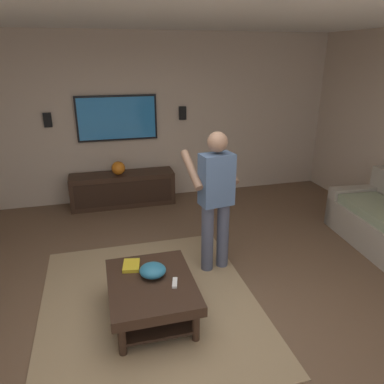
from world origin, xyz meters
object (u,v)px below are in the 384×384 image
at_px(book, 131,266).
at_px(vase_round, 118,168).
at_px(person_standing, 215,194).
at_px(bowl, 153,270).
at_px(remote_white, 175,283).
at_px(wall_speaker_left, 183,113).
at_px(tv, 117,118).
at_px(media_console, 123,189).
at_px(coffee_table, 152,291).
at_px(wall_speaker_right, 48,120).

bearing_deg(book, vase_round, 8.57).
relative_size(person_standing, bowl, 6.41).
distance_m(remote_white, wall_speaker_left, 3.57).
xyz_separation_m(tv, wall_speaker_left, (0.01, -1.10, 0.04)).
height_order(tv, person_standing, tv).
height_order(media_console, wall_speaker_left, wall_speaker_left).
xyz_separation_m(coffee_table, tv, (3.19, 0.02, 1.13)).
distance_m(coffee_table, wall_speaker_left, 3.57).
distance_m(coffee_table, wall_speaker_right, 3.57).
bearing_deg(bowl, media_console, 0.98).
bearing_deg(wall_speaker_left, vase_round, 104.23).
bearing_deg(wall_speaker_left, person_standing, 174.75).
height_order(coffee_table, person_standing, person_standing).
height_order(tv, wall_speaker_left, tv).
relative_size(media_console, bowl, 6.64).
distance_m(coffee_table, vase_round, 2.93).
distance_m(media_console, vase_round, 0.39).
xyz_separation_m(remote_white, wall_speaker_left, (3.30, -0.88, 1.05)).
height_order(coffee_table, wall_speaker_left, wall_speaker_left).
relative_size(coffee_table, wall_speaker_left, 4.55).
relative_size(bowl, vase_round, 1.16).
xyz_separation_m(coffee_table, person_standing, (0.69, -0.85, 0.64)).
xyz_separation_m(media_console, bowl, (-2.86, -0.05, 0.18)).
bearing_deg(coffee_table, wall_speaker_right, 18.69).
height_order(remote_white, book, book).
distance_m(person_standing, bowl, 1.12).
bearing_deg(wall_speaker_right, tv, -90.71).
distance_m(tv, person_standing, 2.69).
xyz_separation_m(vase_round, wall_speaker_right, (0.29, 1.01, 0.78)).
bearing_deg(wall_speaker_right, wall_speaker_left, -90.00).
xyz_separation_m(person_standing, vase_round, (2.21, 0.93, -0.27)).
xyz_separation_m(coffee_table, wall_speaker_left, (3.20, -1.08, 1.17)).
relative_size(tv, wall_speaker_right, 5.88).
bearing_deg(media_console, book, -2.91).
height_order(person_standing, wall_speaker_left, person_standing).
bearing_deg(vase_round, person_standing, -157.32).
bearing_deg(book, media_console, 7.43).
bearing_deg(tv, vase_round, -10.98).
relative_size(wall_speaker_left, wall_speaker_right, 1.00).
relative_size(person_standing, wall_speaker_left, 7.45).
bearing_deg(tv, coffee_table, 0.32).
relative_size(book, vase_round, 1.00).
height_order(book, vase_round, vase_round).
distance_m(media_console, remote_white, 3.06).
bearing_deg(bowl, person_standing, -53.72).
bearing_deg(wall_speaker_right, vase_round, -106.18).
bearing_deg(book, person_standing, -57.89).
bearing_deg(wall_speaker_left, tv, 90.69).
bearing_deg(wall_speaker_left, remote_white, 165.10).
distance_m(book, wall_speaker_left, 3.33).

